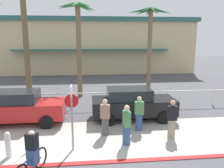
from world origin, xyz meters
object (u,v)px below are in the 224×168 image
(palm_tree_4, at_px, (78,27))
(car_black_2, at_px, (132,103))
(pedestrian_2, at_px, (139,115))
(pedestrian_0, at_px, (105,119))
(stop_sign_bike_lane, at_px, (72,109))
(cyclist_blue_0, at_px, (32,155))
(pedestrian_3, at_px, (172,121))
(palm_tree_5, at_px, (150,27))
(car_red_1, at_px, (19,107))
(bollard_1, at_px, (8,145))
(palm_tree_3, at_px, (24,12))
(pedestrian_1, at_px, (127,127))

(palm_tree_4, bearing_deg, car_black_2, -60.37)
(palm_tree_4, bearing_deg, pedestrian_2, -66.33)
(car_black_2, xyz_separation_m, pedestrian_0, (-1.60, -1.98, -0.10))
(palm_tree_4, bearing_deg, stop_sign_bike_lane, -89.67)
(cyclist_blue_0, relative_size, pedestrian_3, 1.02)
(palm_tree_5, xyz_separation_m, pedestrian_0, (-4.32, -8.93, -4.45))
(car_red_1, xyz_separation_m, cyclist_blue_0, (1.72, -4.71, -0.18))
(palm_tree_4, bearing_deg, pedestrian_0, -79.10)
(car_red_1, bearing_deg, bollard_1, -80.42)
(palm_tree_4, xyz_separation_m, palm_tree_5, (5.71, 1.68, 0.13))
(palm_tree_4, distance_m, pedestrian_3, 9.86)
(cyclist_blue_0, bearing_deg, palm_tree_5, 59.79)
(car_black_2, xyz_separation_m, cyclist_blue_0, (-4.11, -4.78, -0.18))
(stop_sign_bike_lane, distance_m, cyclist_blue_0, 2.16)
(stop_sign_bike_lane, bearing_deg, bollard_1, -171.15)
(stop_sign_bike_lane, relative_size, palm_tree_4, 0.37)
(car_red_1, distance_m, pedestrian_3, 7.51)
(car_red_1, bearing_deg, stop_sign_bike_lane, -47.75)
(stop_sign_bike_lane, bearing_deg, car_black_2, 47.75)
(palm_tree_5, xyz_separation_m, pedestrian_2, (-2.70, -8.55, -4.46))
(stop_sign_bike_lane, height_order, pedestrian_3, stop_sign_bike_lane)
(palm_tree_5, bearing_deg, pedestrian_0, -115.81)
(stop_sign_bike_lane, distance_m, palm_tree_3, 8.78)
(palm_tree_4, distance_m, car_black_2, 7.39)
(stop_sign_bike_lane, xyz_separation_m, palm_tree_3, (-3.27, 6.96, 4.24))
(palm_tree_3, relative_size, palm_tree_5, 1.19)
(bollard_1, distance_m, pedestrian_0, 3.99)
(car_black_2, relative_size, pedestrian_3, 2.61)
(palm_tree_3, bearing_deg, pedestrian_3, -39.72)
(bollard_1, bearing_deg, car_black_2, 34.51)
(pedestrian_0, bearing_deg, car_black_2, 51.02)
(bollard_1, height_order, palm_tree_5, palm_tree_5)
(palm_tree_5, relative_size, car_red_1, 1.54)
(car_black_2, bearing_deg, palm_tree_4, 119.63)
(pedestrian_1, bearing_deg, palm_tree_5, 70.50)
(palm_tree_5, bearing_deg, car_red_1, -140.64)
(car_red_1, bearing_deg, pedestrian_0, -24.30)
(pedestrian_3, bearing_deg, palm_tree_4, 118.72)
(stop_sign_bike_lane, relative_size, car_black_2, 0.58)
(car_red_1, bearing_deg, pedestrian_3, -19.00)
(stop_sign_bike_lane, xyz_separation_m, cyclist_blue_0, (-1.16, -1.53, -0.98))
(car_red_1, height_order, pedestrian_3, car_red_1)
(palm_tree_5, relative_size, cyclist_blue_0, 3.92)
(bollard_1, bearing_deg, pedestrian_1, 7.72)
(car_red_1, relative_size, pedestrian_2, 2.65)
(pedestrian_0, bearing_deg, palm_tree_3, 129.09)
(palm_tree_3, bearing_deg, pedestrian_2, -40.41)
(stop_sign_bike_lane, bearing_deg, pedestrian_3, 9.88)
(palm_tree_5, height_order, cyclist_blue_0, palm_tree_5)
(palm_tree_4, xyz_separation_m, car_black_2, (3.00, -5.27, -4.23))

